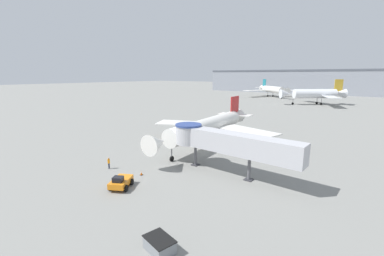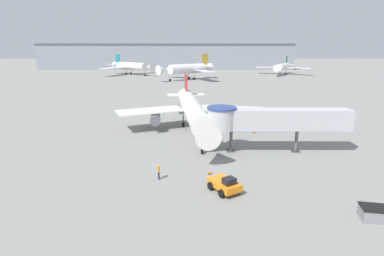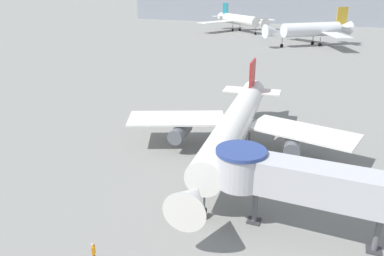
% 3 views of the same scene
% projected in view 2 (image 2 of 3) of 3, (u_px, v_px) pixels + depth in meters
% --- Properties ---
extents(ground_plane, '(800.00, 800.00, 0.00)m').
position_uv_depth(ground_plane, '(200.00, 138.00, 48.88)').
color(ground_plane, gray).
extents(main_airplane, '(27.53, 33.21, 8.90)m').
position_uv_depth(main_airplane, '(192.00, 109.00, 52.65)').
color(main_airplane, white).
rests_on(main_airplane, ground_plane).
extents(jet_bridge, '(19.77, 4.10, 6.40)m').
position_uv_depth(jet_bridge, '(268.00, 119.00, 41.33)').
color(jet_bridge, '#B7B7BC').
rests_on(jet_bridge, ground_plane).
extents(pushback_tug_orange, '(3.43, 4.01, 1.76)m').
position_uv_depth(pushback_tug_orange, '(225.00, 184.00, 30.38)').
color(pushback_tug_orange, orange).
rests_on(pushback_tug_orange, ground_plane).
extents(service_container_gray, '(2.89, 2.27, 1.14)m').
position_uv_depth(service_container_gray, '(376.00, 213.00, 25.41)').
color(service_container_gray, gray).
rests_on(service_container_gray, ground_plane).
extents(traffic_cone_starboard_wing, '(0.47, 0.47, 0.78)m').
position_uv_depth(traffic_cone_starboard_wing, '(254.00, 131.00, 51.78)').
color(traffic_cone_starboard_wing, black).
rests_on(traffic_cone_starboard_wing, ground_plane).
extents(traffic_cone_near_nose, '(0.39, 0.39, 0.65)m').
position_uv_depth(traffic_cone_near_nose, '(210.00, 172.00, 34.72)').
color(traffic_cone_near_nose, black).
rests_on(traffic_cone_near_nose, ground_plane).
extents(ground_crew_marshaller, '(0.33, 0.39, 1.78)m').
position_uv_depth(ground_crew_marshaller, '(159.00, 171.00, 33.17)').
color(ground_crew_marshaller, '#1E2338').
rests_on(ground_crew_marshaller, ground_plane).
extents(background_jet_green_tail, '(28.89, 28.84, 9.99)m').
position_uv_depth(background_jet_green_tail, '(283.00, 67.00, 166.36)').
color(background_jet_green_tail, white).
rests_on(background_jet_green_tail, ground_plane).
extents(background_jet_teal_tail, '(28.96, 29.44, 10.96)m').
position_uv_depth(background_jet_teal_tail, '(131.00, 66.00, 165.59)').
color(background_jet_teal_tail, white).
rests_on(background_jet_teal_tail, ground_plane).
extents(background_jet_gold_tail, '(27.06, 27.37, 11.82)m').
position_uv_depth(background_jet_gold_tail, '(188.00, 69.00, 138.66)').
color(background_jet_gold_tail, silver).
rests_on(background_jet_gold_tail, ground_plane).
extents(terminal_building, '(174.63, 28.46, 17.58)m').
position_uv_depth(terminal_building, '(167.00, 56.00, 215.36)').
color(terminal_building, gray).
rests_on(terminal_building, ground_plane).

